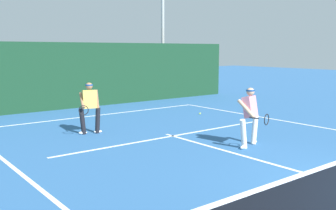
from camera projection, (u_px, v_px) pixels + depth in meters
name	position (u px, v px, depth m)	size (l,w,h in m)	color
court_line_baseline_far	(99.00, 115.00, 15.28)	(9.50, 0.10, 0.01)	white
court_line_service	(173.00, 136.00, 11.62)	(7.74, 0.10, 0.01)	white
court_line_centre	(247.00, 157.00, 9.36)	(0.10, 6.40, 0.01)	white
player_near	(250.00, 114.00, 10.27)	(0.98, 0.90, 1.60)	silver
player_far	(90.00, 106.00, 11.82)	(0.95, 0.87, 1.60)	black
tennis_ball	(200.00, 114.00, 15.49)	(0.07, 0.07, 0.07)	#D1E033
back_fence_windscreen	(73.00, 76.00, 16.93)	(18.10, 0.12, 2.90)	#143821
light_pole	(163.00, 5.00, 21.29)	(0.55, 0.44, 8.30)	#9EA39E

